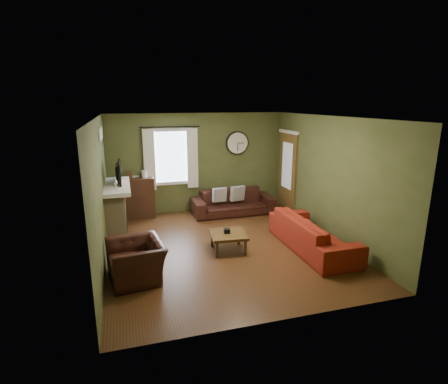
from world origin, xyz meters
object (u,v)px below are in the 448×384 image
object	(u,v)px
armchair	(136,261)
bookshelf	(137,198)
sofa_brown	(233,202)
sofa_red	(312,233)
coffee_table	(228,242)

from	to	relation	value
armchair	bookshelf	bearing A→B (deg)	168.68
sofa_brown	armchair	world-z (taller)	armchair
bookshelf	sofa_red	world-z (taller)	bookshelf
armchair	coffee_table	xyz separation A→B (m)	(1.79, 0.65, -0.14)
bookshelf	armchair	world-z (taller)	bookshelf
bookshelf	sofa_brown	xyz separation A→B (m)	(2.45, -0.35, -0.20)
sofa_red	coffee_table	bearing A→B (deg)	77.08
sofa_brown	sofa_red	bearing A→B (deg)	-72.66
sofa_brown	coffee_table	size ratio (longest dim) A/B	3.11
sofa_red	armchair	xyz separation A→B (m)	(-3.44, -0.27, -0.01)
armchair	sofa_red	bearing A→B (deg)	86.15
sofa_red	armchair	bearing A→B (deg)	94.55
sofa_brown	coffee_table	xyz separation A→B (m)	(-0.82, -2.26, -0.13)
bookshelf	armchair	bearing A→B (deg)	-92.92
bookshelf	sofa_brown	distance (m)	2.48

